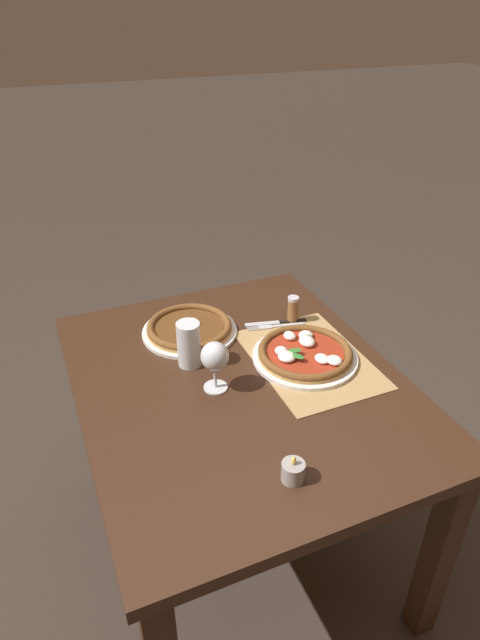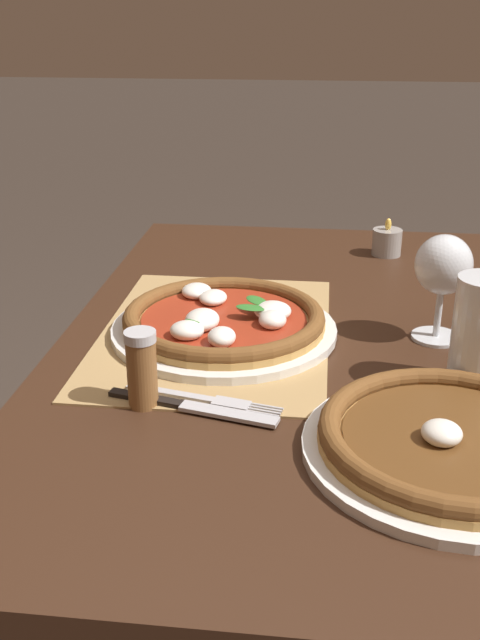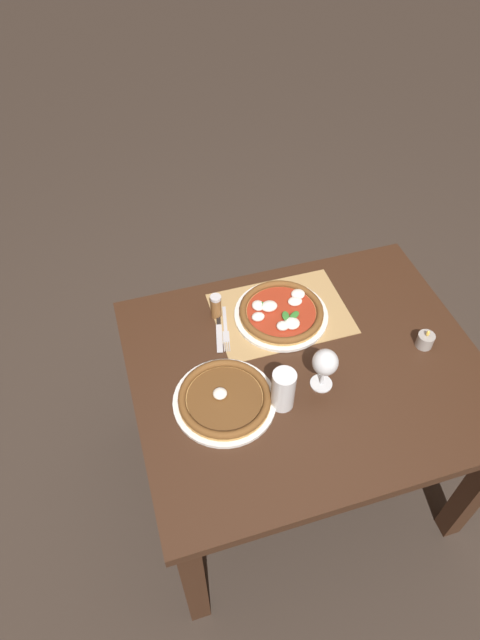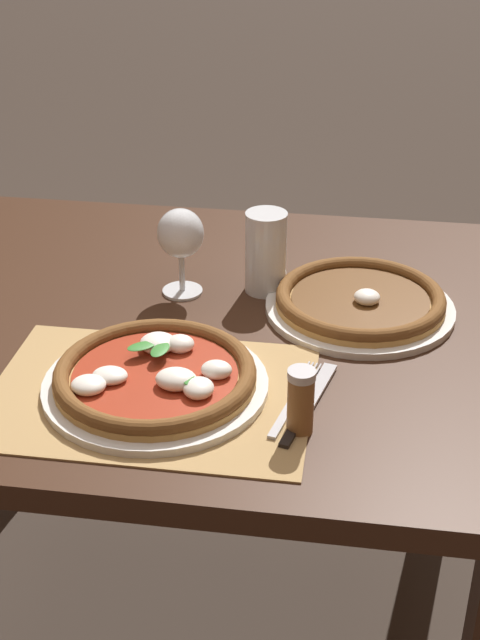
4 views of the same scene
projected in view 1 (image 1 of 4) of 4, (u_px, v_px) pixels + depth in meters
The scene contains 11 objects.
ground_plane at pixel (239, 538), 1.97m from camera, with size 24.00×24.00×0.00m, color #382D26.
dining_table at pixel (239, 408), 1.64m from camera, with size 1.13×0.93×0.74m.
paper_placemat at pixel (309, 359), 1.66m from camera, with size 0.46×0.33×0.00m, color #A88451.
pizza_near at pixel (305, 353), 1.65m from camera, with size 0.33×0.33×0.05m.
pizza_far at pixel (189, 328), 1.78m from camera, with size 0.32×0.32×0.05m.
wine_glass at pixel (215, 358), 1.49m from camera, with size 0.08×0.08×0.16m.
pint_glass at pixel (189, 345), 1.61m from camera, with size 0.07×0.07×0.15m.
fork at pixel (275, 326), 1.82m from camera, with size 0.06×0.20×0.00m.
knife at pixel (276, 323), 1.84m from camera, with size 0.07×0.21×0.01m.
votive_candle at pixel (293, 472), 1.24m from camera, with size 0.06×0.06×0.07m.
pepper_shaker at pixel (293, 309), 1.83m from camera, with size 0.04×0.04×0.10m.
Camera 1 is at (-1.16, 0.48, 1.71)m, focal length 30.00 mm.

